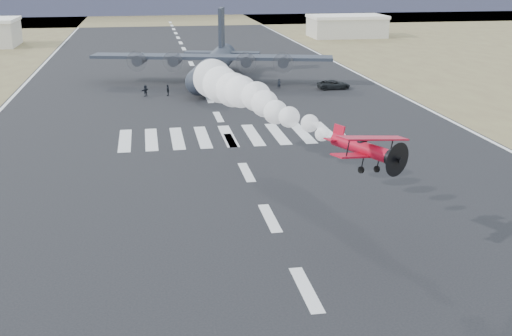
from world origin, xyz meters
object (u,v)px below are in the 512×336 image
object	(u,v)px
crew_f	(145,91)
crew_a	(230,81)
crew_d	(168,90)
crew_h	(221,85)
hangar_right	(347,26)
crew_g	(279,84)
crew_e	(229,80)
support_vehicle	(334,84)
transport_aircraft	(213,64)
crew_c	(238,88)
crew_b	(213,84)
aerobatic_biplane	(366,148)

from	to	relation	value
crew_f	crew_a	bearing A→B (deg)	155.04
crew_d	crew_h	xyz separation A→B (m)	(8.54, 2.75, 0.08)
hangar_right	crew_d	world-z (taller)	hangar_right
crew_g	crew_e	bearing A→B (deg)	160.92
support_vehicle	crew_d	xyz separation A→B (m)	(-26.77, -0.96, 0.12)
support_vehicle	crew_d	distance (m)	26.78
transport_aircraft	crew_f	size ratio (longest dim) A/B	23.38
hangar_right	support_vehicle	world-z (taller)	hangar_right
crew_c	crew_a	bearing A→B (deg)	-53.52
crew_g	crew_h	distance (m)	9.54
support_vehicle	hangar_right	bearing A→B (deg)	-18.60
crew_d	crew_h	bearing A→B (deg)	119.45
crew_c	crew_h	world-z (taller)	crew_h
crew_a	crew_b	distance (m)	4.26
crew_a	crew_b	xyz separation A→B (m)	(-3.15, -2.87, 0.11)
crew_b	crew_d	bearing A→B (deg)	19.43
transport_aircraft	crew_h	world-z (taller)	transport_aircraft
crew_c	crew_h	size ratio (longest dim) A/B	0.95
support_vehicle	crew_c	bearing A→B (deg)	93.92
crew_b	transport_aircraft	bearing A→B (deg)	-105.91
transport_aircraft	crew_f	world-z (taller)	transport_aircraft
crew_d	crew_g	xyz separation A→B (m)	(18.08, 2.74, -0.06)
support_vehicle	crew_g	xyz separation A→B (m)	(-8.68, 1.79, 0.06)
crew_e	crew_f	bearing A→B (deg)	179.07
crew_h	aerobatic_biplane	bearing A→B (deg)	29.92
crew_a	hangar_right	bearing A→B (deg)	140.95
crew_h	transport_aircraft	bearing A→B (deg)	-150.33
transport_aircraft	support_vehicle	size ratio (longest dim) A/B	7.58
support_vehicle	crew_g	distance (m)	8.86
aerobatic_biplane	crew_f	xyz separation A→B (m)	(-14.48, 59.25, -6.85)
crew_d	crew_b	bearing A→B (deg)	130.30
transport_aircraft	crew_g	size ratio (longest dim) A/B	25.28
crew_d	crew_c	bearing A→B (deg)	101.49
crew_b	crew_e	world-z (taller)	crew_b
crew_e	crew_g	world-z (taller)	crew_e
transport_aircraft	crew_b	xyz separation A→B (m)	(-0.79, -6.78, -2.11)
transport_aircraft	crew_g	world-z (taller)	transport_aircraft
support_vehicle	crew_f	world-z (taller)	crew_f
aerobatic_biplane	crew_h	xyz separation A→B (m)	(-2.53, 61.86, -6.77)
crew_f	crew_h	bearing A→B (deg)	141.45
aerobatic_biplane	crew_a	bearing A→B (deg)	75.18
hangar_right	crew_a	size ratio (longest dim) A/B	12.74
aerobatic_biplane	crew_e	xyz separation A→B (m)	(-0.53, 66.32, -6.88)
transport_aircraft	crew_b	distance (m)	7.14
transport_aircraft	crew_a	distance (m)	5.08
aerobatic_biplane	crew_c	world-z (taller)	aerobatic_biplane
transport_aircraft	support_vehicle	world-z (taller)	transport_aircraft
support_vehicle	crew_e	bearing A→B (deg)	69.30
aerobatic_biplane	crew_g	world-z (taller)	aerobatic_biplane
crew_a	crew_c	world-z (taller)	crew_c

